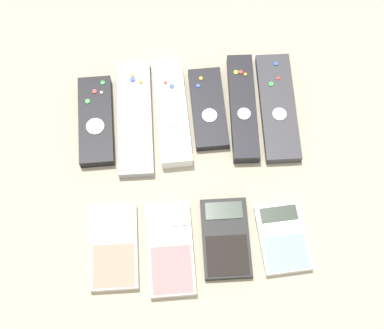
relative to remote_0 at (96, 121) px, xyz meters
The scene contains 11 objects.
ground_plane 0.21m from the remote_0, 39.26° to the right, with size 3.00×3.00×0.00m, color #B2A88E.
remote_0 is the anchor object (origin of this frame).
remote_1 0.07m from the remote_0, ahead, with size 0.06×0.22×0.02m.
remote_2 0.13m from the remote_0, ahead, with size 0.06×0.20×0.03m.
remote_3 0.20m from the remote_0, ahead, with size 0.06×0.15×0.02m.
remote_4 0.26m from the remote_0, ahead, with size 0.05×0.20×0.02m.
remote_5 0.32m from the remote_0, ahead, with size 0.07×0.21×0.02m.
calculator_0 0.23m from the remote_0, 83.93° to the right, with size 0.08×0.14×0.02m.
calculator_1 0.26m from the remote_0, 64.39° to the right, with size 0.07×0.15×0.02m.
calculator_2 0.30m from the remote_0, 48.02° to the right, with size 0.08×0.13×0.01m.
calculator_3 0.38m from the remote_0, 38.33° to the right, with size 0.08×0.12×0.01m.
Camera 1 is at (-0.03, -0.39, 1.00)m, focal length 60.00 mm.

